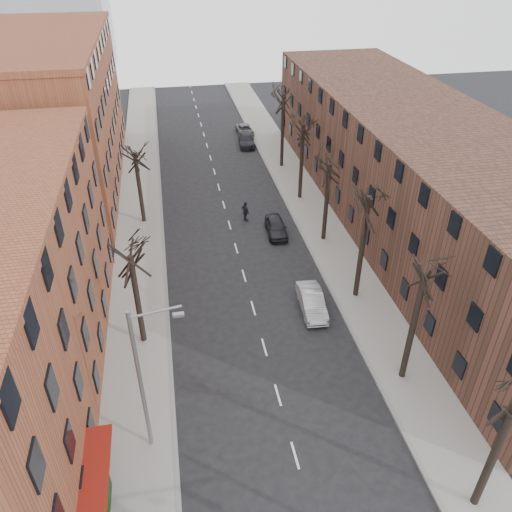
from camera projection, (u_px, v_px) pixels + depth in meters
sidewalk_left at (140, 216)px, 46.37m from camera, size 4.00×90.00×0.15m
sidewalk_right at (306, 202)px, 48.82m from camera, size 4.00×90.00×0.15m
building_left_far at (48, 118)px, 48.70m from camera, size 12.00×28.00×14.00m
building_right at (414, 169)px, 43.22m from camera, size 12.00×50.00×10.00m
tree_right_a at (473, 503)px, 23.39m from camera, size 5.20×5.20×10.00m
tree_right_b at (401, 377)px, 29.95m from camera, size 5.20×5.20×10.80m
tree_right_c at (355, 296)px, 36.50m from camera, size 5.20×5.20×11.60m
tree_right_d at (323, 240)px, 43.06m from camera, size 5.20×5.20×10.00m
tree_right_e at (300, 198)px, 49.62m from camera, size 5.20×5.20×10.80m
tree_right_f at (281, 166)px, 56.17m from camera, size 5.20×5.20×11.60m
tree_left_a at (144, 341)px, 32.54m from camera, size 5.20×5.20×9.50m
tree_left_b at (144, 222)px, 45.65m from camera, size 5.20×5.20×9.50m
streetlight at (143, 377)px, 23.30m from camera, size 2.45×0.22×9.03m
silver_sedan at (312, 302)px, 34.80m from camera, size 1.75×4.41×1.43m
parked_car_near at (276, 227)px, 43.52m from camera, size 1.81×4.13×1.38m
parked_car_mid at (247, 140)px, 61.31m from camera, size 2.33×4.81×1.35m
parked_car_far at (245, 130)px, 64.72m from camera, size 2.09×4.11×1.11m
pedestrian_crossing at (245, 211)px, 45.34m from camera, size 0.87×1.20×1.89m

